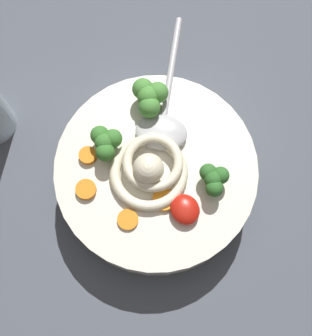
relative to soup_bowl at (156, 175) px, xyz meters
The scene contains 12 objects.
table_slab 6.56cm from the soup_bowl, 163.96° to the left, with size 133.89×133.89×4.26cm, color #474C56.
soup_bowl is the anchor object (origin of this frame).
noodle_pile 4.23cm from the soup_bowl, 97.91° to the left, with size 9.75×9.55×3.92cm.
soup_spoon 6.66cm from the soup_bowl, 37.76° to the right, with size 15.68×13.22×1.60cm.
chili_sauce_dollop 6.97cm from the soup_bowl, behind, with size 3.51×3.16×1.58cm, color #B2190F.
broccoli_floret_beside_noodles 9.46cm from the soup_bowl, 23.73° to the right, with size 4.84×4.17×3.83cm.
broccoli_floret_right 7.93cm from the soup_bowl, 37.74° to the left, with size 4.20×3.62×3.32cm.
broccoli_floret_near_spoon 8.17cm from the soup_bowl, 134.86° to the right, with size 3.84×3.30×3.04cm.
carrot_slice_far 7.29cm from the soup_bowl, 121.12° to the left, with size 2.34×2.34×0.41cm, color orange.
carrot_slice_extra_a 5.13cm from the soup_bowl, 164.43° to the left, with size 2.56×2.56×0.61cm, color orange.
carrot_slice_rear 8.88cm from the soup_bowl, 79.11° to the left, with size 2.31×2.31×0.69cm, color orange.
carrot_slice_front 8.57cm from the soup_bowl, 50.76° to the left, with size 2.03×2.03×0.74cm, color orange.
Camera 1 is at (-8.93, 5.99, 61.12)cm, focal length 49.56 mm.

